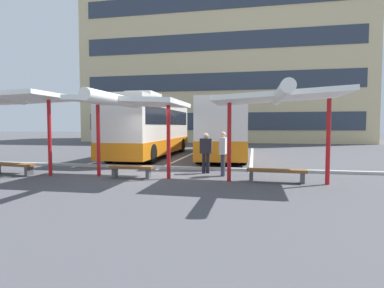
# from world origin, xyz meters

# --- Properties ---
(ground_plane) EXTENTS (160.00, 160.00, 0.00)m
(ground_plane) POSITION_xyz_m (0.00, 0.00, 0.00)
(ground_plane) COLOR #47474C
(terminal_building) EXTENTS (33.49, 14.14, 20.45)m
(terminal_building) POSITION_xyz_m (0.03, 30.17, 8.86)
(terminal_building) COLOR #D1BC8C
(terminal_building) RESTS_ON ground
(coach_bus_0) EXTENTS (2.71, 10.33, 3.82)m
(coach_bus_0) POSITION_xyz_m (-2.10, 6.72, 1.77)
(coach_bus_0) COLOR silver
(coach_bus_0) RESTS_ON ground
(coach_bus_1) EXTENTS (3.44, 12.47, 3.63)m
(coach_bus_1) POSITION_xyz_m (2.19, 8.22, 1.66)
(coach_bus_1) COLOR silver
(coach_bus_1) RESTS_ON ground
(lane_stripe_0) EXTENTS (0.16, 14.00, 0.01)m
(lane_stripe_0) POSITION_xyz_m (-4.04, 8.13, 0.00)
(lane_stripe_0) COLOR white
(lane_stripe_0) RESTS_ON ground
(lane_stripe_1) EXTENTS (0.16, 14.00, 0.01)m
(lane_stripe_1) POSITION_xyz_m (0.00, 8.13, 0.00)
(lane_stripe_1) COLOR white
(lane_stripe_1) RESTS_ON ground
(lane_stripe_2) EXTENTS (0.16, 14.00, 0.01)m
(lane_stripe_2) POSITION_xyz_m (4.04, 8.13, 0.00)
(lane_stripe_2) COLOR white
(lane_stripe_2) RESTS_ON ground
(waiting_shelter_0) EXTENTS (4.20, 5.13, 3.13)m
(waiting_shelter_0) POSITION_xyz_m (-5.13, -1.37, 2.91)
(waiting_shelter_0) COLOR red
(waiting_shelter_0) RESTS_ON ground
(bench_0) EXTENTS (2.03, 0.67, 0.45)m
(bench_0) POSITION_xyz_m (-5.13, -1.21, 0.34)
(bench_0) COLOR brown
(bench_0) RESTS_ON ground
(waiting_shelter_1) EXTENTS (3.74, 4.85, 2.94)m
(waiting_shelter_1) POSITION_xyz_m (-0.23, -1.19, 2.72)
(waiting_shelter_1) COLOR red
(waiting_shelter_1) RESTS_ON ground
(bench_1) EXTENTS (1.59, 0.54, 0.45)m
(bench_1) POSITION_xyz_m (-0.23, -1.06, 0.33)
(bench_1) COLOR brown
(bench_1) RESTS_ON ground
(waiting_shelter_2) EXTENTS (4.19, 4.56, 3.06)m
(waiting_shelter_2) POSITION_xyz_m (4.91, -1.25, 2.79)
(waiting_shelter_2) COLOR red
(waiting_shelter_2) RESTS_ON ground
(bench_2) EXTENTS (1.99, 0.50, 0.45)m
(bench_2) POSITION_xyz_m (4.91, -0.88, 0.34)
(bench_2) COLOR brown
(bench_2) RESTS_ON ground
(platform_kerb) EXTENTS (44.00, 0.24, 0.12)m
(platform_kerb) POSITION_xyz_m (0.00, 1.56, 0.06)
(platform_kerb) COLOR #ADADA8
(platform_kerb) RESTS_ON ground
(waiting_passenger_0) EXTENTS (0.47, 0.23, 1.62)m
(waiting_passenger_0) POSITION_xyz_m (2.25, 0.67, 0.93)
(waiting_passenger_0) COLOR black
(waiting_passenger_0) RESTS_ON ground
(waiting_passenger_1) EXTENTS (0.25, 0.50, 1.69)m
(waiting_passenger_1) POSITION_xyz_m (3.00, 0.09, 0.98)
(waiting_passenger_1) COLOR #33384C
(waiting_passenger_1) RESTS_ON ground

